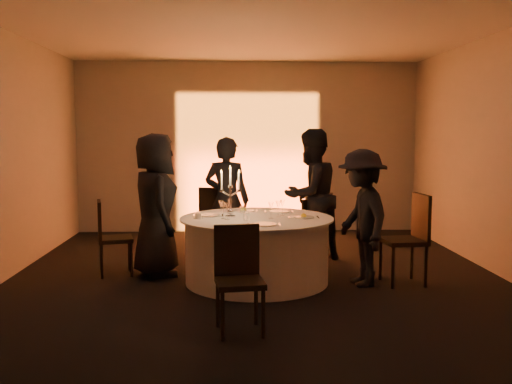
{
  "coord_description": "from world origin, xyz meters",
  "views": [
    {
      "loc": [
        -0.3,
        -6.61,
        1.77
      ],
      "look_at": [
        0.0,
        0.2,
        1.05
      ],
      "focal_mm": 40.0,
      "sensor_mm": 36.0,
      "label": 1
    }
  ],
  "objects_px": {
    "banquet_table": "(257,250)",
    "chair_back_left": "(215,216)",
    "guest_left": "(155,205)",
    "guest_back_left": "(227,200)",
    "chair_right": "(411,233)",
    "chair_front": "(238,272)",
    "guest_back_right": "(311,196)",
    "guest_right": "(362,218)",
    "coffee_cup": "(198,216)",
    "chair_back_right": "(308,226)",
    "candelabra": "(230,199)",
    "chair_left": "(109,233)"
  },
  "relations": [
    {
      "from": "chair_back_left",
      "to": "chair_back_right",
      "type": "bearing_deg",
      "value": 171.8
    },
    {
      "from": "chair_left",
      "to": "chair_right",
      "type": "distance_m",
      "value": 3.65
    },
    {
      "from": "guest_right",
      "to": "chair_back_right",
      "type": "bearing_deg",
      "value": -169.62
    },
    {
      "from": "banquet_table",
      "to": "guest_left",
      "type": "bearing_deg",
      "value": 163.1
    },
    {
      "from": "chair_back_right",
      "to": "guest_back_right",
      "type": "bearing_deg",
      "value": 100.88
    },
    {
      "from": "guest_left",
      "to": "chair_right",
      "type": "bearing_deg",
      "value": -116.77
    },
    {
      "from": "guest_back_right",
      "to": "candelabra",
      "type": "xyz_separation_m",
      "value": [
        -1.1,
        -1.04,
        0.08
      ]
    },
    {
      "from": "guest_back_left",
      "to": "candelabra",
      "type": "distance_m",
      "value": 1.05
    },
    {
      "from": "guest_back_right",
      "to": "guest_right",
      "type": "bearing_deg",
      "value": 71.89
    },
    {
      "from": "chair_left",
      "to": "guest_left",
      "type": "distance_m",
      "value": 0.68
    },
    {
      "from": "chair_left",
      "to": "guest_left",
      "type": "relative_size",
      "value": 0.53
    },
    {
      "from": "banquet_table",
      "to": "chair_right",
      "type": "bearing_deg",
      "value": -4.87
    },
    {
      "from": "banquet_table",
      "to": "guest_back_right",
      "type": "bearing_deg",
      "value": 53.52
    },
    {
      "from": "chair_back_right",
      "to": "guest_right",
      "type": "bearing_deg",
      "value": 77.03
    },
    {
      "from": "guest_left",
      "to": "guest_back_left",
      "type": "xyz_separation_m",
      "value": [
        0.87,
        0.69,
        -0.02
      ]
    },
    {
      "from": "guest_back_left",
      "to": "banquet_table",
      "type": "bearing_deg",
      "value": 127.28
    },
    {
      "from": "guest_right",
      "to": "chair_back_left",
      "type": "bearing_deg",
      "value": -145.75
    },
    {
      "from": "chair_back_left",
      "to": "chair_front",
      "type": "relative_size",
      "value": 1.03
    },
    {
      "from": "chair_back_left",
      "to": "guest_back_right",
      "type": "xyz_separation_m",
      "value": [
        1.32,
        -0.61,
        0.36
      ]
    },
    {
      "from": "chair_front",
      "to": "guest_back_left",
      "type": "distance_m",
      "value": 2.72
    },
    {
      "from": "banquet_table",
      "to": "guest_back_left",
      "type": "height_order",
      "value": "guest_back_left"
    },
    {
      "from": "banquet_table",
      "to": "chair_right",
      "type": "relative_size",
      "value": 1.71
    },
    {
      "from": "banquet_table",
      "to": "chair_back_left",
      "type": "distance_m",
      "value": 1.77
    },
    {
      "from": "guest_back_left",
      "to": "guest_right",
      "type": "xyz_separation_m",
      "value": [
        1.56,
        -1.25,
        -0.06
      ]
    },
    {
      "from": "chair_front",
      "to": "candelabra",
      "type": "height_order",
      "value": "candelabra"
    },
    {
      "from": "chair_back_left",
      "to": "coffee_cup",
      "type": "bearing_deg",
      "value": 101.08
    },
    {
      "from": "banquet_table",
      "to": "chair_right",
      "type": "height_order",
      "value": "chair_right"
    },
    {
      "from": "chair_front",
      "to": "guest_back_left",
      "type": "relative_size",
      "value": 0.55
    },
    {
      "from": "guest_left",
      "to": "guest_right",
      "type": "distance_m",
      "value": 2.5
    },
    {
      "from": "chair_right",
      "to": "guest_back_right",
      "type": "height_order",
      "value": "guest_back_right"
    },
    {
      "from": "guest_left",
      "to": "banquet_table",
      "type": "bearing_deg",
      "value": -123.79
    },
    {
      "from": "guest_left",
      "to": "guest_back_right",
      "type": "height_order",
      "value": "guest_back_right"
    },
    {
      "from": "guest_left",
      "to": "guest_back_left",
      "type": "relative_size",
      "value": 1.03
    },
    {
      "from": "guest_right",
      "to": "candelabra",
      "type": "xyz_separation_m",
      "value": [
        -1.51,
        0.21,
        0.19
      ]
    },
    {
      "from": "banquet_table",
      "to": "chair_back_left",
      "type": "bearing_deg",
      "value": 107.52
    },
    {
      "from": "chair_left",
      "to": "coffee_cup",
      "type": "xyz_separation_m",
      "value": [
        1.13,
        -0.46,
        0.28
      ]
    },
    {
      "from": "chair_left",
      "to": "candelabra",
      "type": "distance_m",
      "value": 1.62
    },
    {
      "from": "guest_back_right",
      "to": "coffee_cup",
      "type": "relative_size",
      "value": 16.49
    },
    {
      "from": "chair_back_left",
      "to": "guest_back_left",
      "type": "xyz_separation_m",
      "value": [
        0.17,
        -0.61,
        0.31
      ]
    },
    {
      "from": "banquet_table",
      "to": "chair_front",
      "type": "distance_m",
      "value": 1.66
    },
    {
      "from": "guest_back_right",
      "to": "guest_back_left",
      "type": "bearing_deg",
      "value": -36.38
    },
    {
      "from": "guest_back_right",
      "to": "chair_back_left",
      "type": "bearing_deg",
      "value": -61.41
    },
    {
      "from": "chair_back_left",
      "to": "guest_right",
      "type": "relative_size",
      "value": 0.62
    },
    {
      "from": "chair_left",
      "to": "chair_back_right",
      "type": "xyz_separation_m",
      "value": [
        2.57,
        0.69,
        -0.04
      ]
    },
    {
      "from": "guest_left",
      "to": "coffee_cup",
      "type": "relative_size",
      "value": 15.96
    },
    {
      "from": "chair_front",
      "to": "guest_left",
      "type": "height_order",
      "value": "guest_left"
    },
    {
      "from": "banquet_table",
      "to": "chair_front",
      "type": "height_order",
      "value": "chair_front"
    },
    {
      "from": "guest_left",
      "to": "guest_right",
      "type": "relative_size",
      "value": 1.11
    },
    {
      "from": "banquet_table",
      "to": "guest_right",
      "type": "distance_m",
      "value": 1.28
    },
    {
      "from": "chair_back_left",
      "to": "guest_back_right",
      "type": "bearing_deg",
      "value": 171.19
    }
  ]
}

